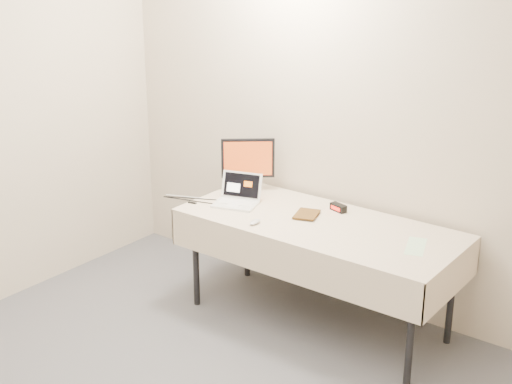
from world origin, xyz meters
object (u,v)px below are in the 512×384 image
Objects in this scene: table at (319,231)px; laptop at (238,196)px; book at (296,201)px; monitor at (248,161)px.

laptop is (-0.64, -0.04, 0.11)m from table.
book reaches higher than table.
table is 5.20× the size of laptop.
monitor is 2.00× the size of book.
laptop reaches higher than table.
laptop is 0.32m from monitor.
laptop is 0.45m from book.
monitor reaches higher than book.
monitor is at bearing 143.96° from book.
laptop is at bearing -176.62° from table.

